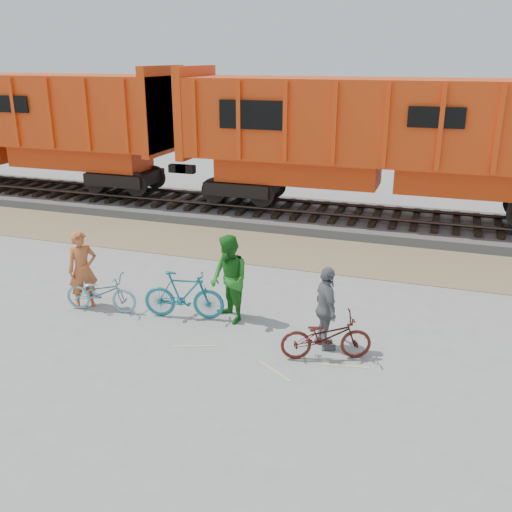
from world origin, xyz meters
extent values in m
plane|color=#9E9E99|center=(0.00, 0.00, 0.00)|extent=(120.00, 120.00, 0.00)
cube|color=#9A8A60|center=(0.00, 5.50, 0.01)|extent=(120.00, 3.00, 0.02)
cube|color=slate|center=(0.00, 9.00, 0.15)|extent=(120.00, 4.00, 0.30)
cube|color=black|center=(-6.50, 9.00, 0.36)|extent=(0.22, 2.60, 0.12)
cube|color=black|center=(0.00, 9.00, 0.36)|extent=(0.22, 2.60, 0.12)
cylinder|color=#382821|center=(0.00, 8.28, 0.48)|extent=(120.00, 0.12, 0.12)
cylinder|color=#382821|center=(0.00, 9.72, 0.48)|extent=(120.00, 0.12, 0.12)
cube|color=black|center=(-13.42, 9.00, 0.94)|extent=(11.20, 2.20, 0.80)
cube|color=red|center=(-13.42, 9.00, 1.79)|extent=(11.76, 1.65, 0.90)
cube|color=red|center=(-13.42, 9.00, 3.54)|extent=(14.00, 3.00, 2.60)
cube|color=red|center=(-6.57, 9.00, 3.64)|extent=(0.30, 3.06, 3.10)
cube|color=black|center=(1.58, 9.00, 0.94)|extent=(11.20, 2.20, 0.80)
cube|color=red|center=(1.58, 9.00, 1.79)|extent=(11.76, 1.65, 0.90)
cube|color=red|center=(1.58, 9.00, 3.54)|extent=(14.00, 3.00, 2.60)
cube|color=red|center=(-5.27, 9.00, 3.64)|extent=(0.30, 3.06, 3.10)
cube|color=black|center=(-2.62, 7.42, 3.74)|extent=(2.20, 0.04, 0.90)
imported|color=#74A7BC|center=(-3.71, 0.08, 0.45)|extent=(1.76, 0.80, 0.89)
imported|color=#156F7E|center=(-1.77, 0.36, 0.54)|extent=(1.86, 0.84, 1.08)
imported|color=#471813|center=(1.59, -0.41, 0.46)|extent=(1.84, 1.19, 0.91)
imported|color=#BD5E2F|center=(-4.21, 0.18, 0.90)|extent=(0.77, 0.77, 1.81)
imported|color=#217620|center=(-0.77, 0.56, 0.97)|extent=(1.19, 1.17, 1.93)
imported|color=slate|center=(1.49, -0.01, 0.86)|extent=(0.85, 1.08, 1.71)
camera|label=1|loc=(3.44, -10.06, 5.52)|focal=40.00mm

